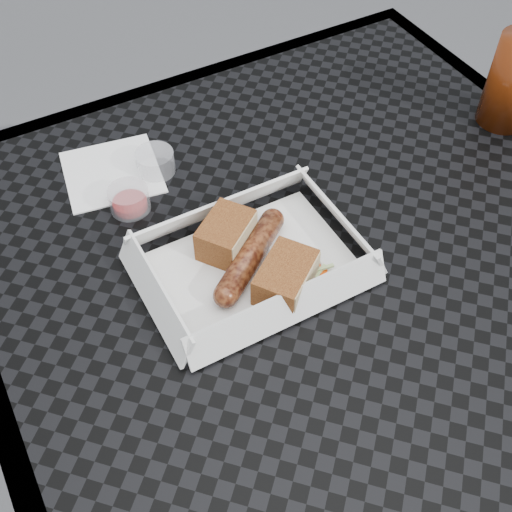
{
  "coord_description": "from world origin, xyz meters",
  "views": [
    {
      "loc": [
        -0.31,
        -0.39,
        1.32
      ],
      "look_at": [
        -0.09,
        0.01,
        0.78
      ],
      "focal_mm": 45.0,
      "sensor_mm": 36.0,
      "label": 1
    }
  ],
  "objects": [
    {
      "name": "ground",
      "position": [
        0.0,
        0.0,
        0.0
      ],
      "size": [
        60.0,
        60.0,
        0.0
      ],
      "primitive_type": "plane",
      "color": "#49494B",
      "rests_on": "ground"
    },
    {
      "name": "patio_table",
      "position": [
        0.0,
        0.0,
        0.67
      ],
      "size": [
        0.8,
        0.8,
        0.74
      ],
      "color": "black",
      "rests_on": "ground"
    },
    {
      "name": "food_tray",
      "position": [
        -0.09,
        0.02,
        0.75
      ],
      "size": [
        0.22,
        0.15,
        0.0
      ],
      "primitive_type": "cube",
      "color": "white",
      "rests_on": "patio_table"
    },
    {
      "name": "bratwurst",
      "position": [
        -0.09,
        0.02,
        0.76
      ],
      "size": [
        0.13,
        0.1,
        0.03
      ],
      "rotation": [
        0.0,
        0.0,
        0.63
      ],
      "color": "brown",
      "rests_on": "food_tray"
    },
    {
      "name": "bread_near",
      "position": [
        -0.1,
        0.05,
        0.77
      ],
      "size": [
        0.08,
        0.08,
        0.04
      ],
      "primitive_type": "cube",
      "rotation": [
        0.0,
        0.0,
        0.63
      ],
      "color": "brown",
      "rests_on": "food_tray"
    },
    {
      "name": "bread_far",
      "position": [
        -0.07,
        -0.03,
        0.77
      ],
      "size": [
        0.09,
        0.08,
        0.04
      ],
      "primitive_type": "cube",
      "rotation": [
        0.0,
        0.0,
        0.63
      ],
      "color": "brown",
      "rests_on": "food_tray"
    },
    {
      "name": "veg_garnish",
      "position": [
        -0.03,
        -0.02,
        0.75
      ],
      "size": [
        0.03,
        0.03,
        0.0
      ],
      "color": "#FC4D0A",
      "rests_on": "food_tray"
    },
    {
      "name": "napkin",
      "position": [
        -0.17,
        0.24,
        0.75
      ],
      "size": [
        0.14,
        0.14,
        0.0
      ],
      "primitive_type": "cube",
      "rotation": [
        0.0,
        0.0,
        -0.16
      ],
      "color": "white",
      "rests_on": "patio_table"
    },
    {
      "name": "condiment_cup_sauce",
      "position": [
        -0.17,
        0.17,
        0.76
      ],
      "size": [
        0.05,
        0.05,
        0.03
      ],
      "primitive_type": "cylinder",
      "color": "#970B0B",
      "rests_on": "patio_table"
    },
    {
      "name": "condiment_cup_empty",
      "position": [
        -0.12,
        0.22,
        0.76
      ],
      "size": [
        0.05,
        0.05,
        0.03
      ],
      "primitive_type": "cylinder",
      "color": "silver",
      "rests_on": "patio_table"
    }
  ]
}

